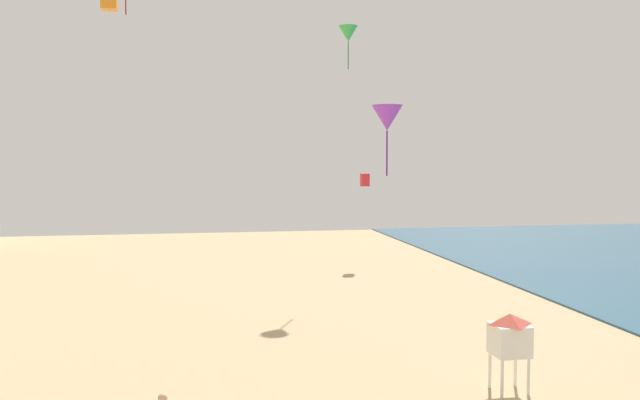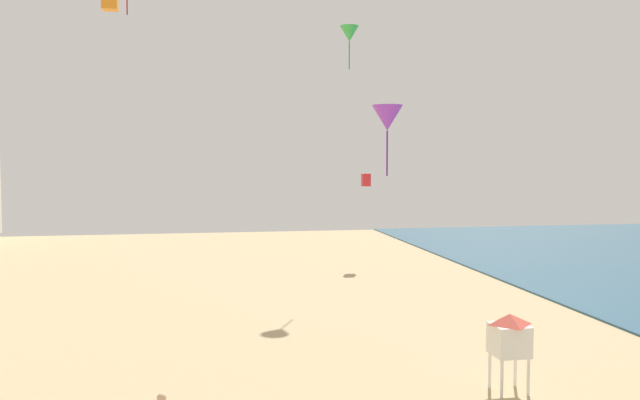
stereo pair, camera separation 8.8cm
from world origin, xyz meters
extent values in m
sphere|color=tan|center=(0.89, 7.66, 1.52)|extent=(0.24, 0.24, 0.24)
cylinder|color=white|center=(11.21, 10.13, 0.60)|extent=(0.10, 0.10, 1.20)
cylinder|color=white|center=(12.11, 10.13, 0.60)|extent=(0.10, 0.10, 1.20)
cylinder|color=white|center=(11.21, 11.03, 0.60)|extent=(0.10, 0.10, 1.20)
cylinder|color=white|center=(12.11, 11.03, 0.60)|extent=(0.10, 0.10, 1.20)
cube|color=white|center=(11.66, 10.58, 1.70)|extent=(1.10, 1.10, 1.00)
pyramid|color=#D14C3D|center=(11.66, 10.58, 2.38)|extent=(1.10, 1.10, 0.35)
cone|color=green|center=(11.53, 33.68, 15.64)|extent=(1.23, 1.23, 1.01)
cylinder|color=#277C35|center=(11.53, 33.68, 14.25)|extent=(0.07, 0.07, 1.79)
cone|color=purple|center=(9.22, 16.44, 9.14)|extent=(1.23, 1.23, 1.01)
cylinder|color=#63278B|center=(9.22, 16.44, 7.75)|extent=(0.07, 0.07, 1.79)
cube|color=red|center=(13.80, 38.12, 6.02)|extent=(0.59, 0.59, 0.92)
camera|label=1|loc=(1.82, -9.27, 7.50)|focal=37.67mm
camera|label=2|loc=(1.91, -9.29, 7.50)|focal=37.67mm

